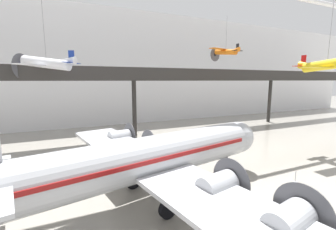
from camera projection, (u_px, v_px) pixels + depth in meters
ground_plane at (234, 215)px, 15.25m from camera, size 260.00×260.00×0.00m
hangar_back_wall at (118, 68)px, 46.17m from camera, size 140.00×3.00×22.94m
mezzanine_walkway at (135, 79)px, 35.02m from camera, size 110.00×3.20×10.98m
airliner_silver_main at (144, 160)px, 16.25m from camera, size 24.74×28.52×9.43m
suspended_plane_yellow_lowwing at (327, 65)px, 25.55m from camera, size 8.41×6.87×10.08m
suspended_plane_white_twin at (47, 63)px, 27.59m from camera, size 7.66×8.54×10.01m
suspended_plane_orange_highwing at (226, 52)px, 36.71m from camera, size 6.36×5.26×7.00m
stanchion_barrier at (295, 178)px, 20.17m from camera, size 0.36×0.36×1.08m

